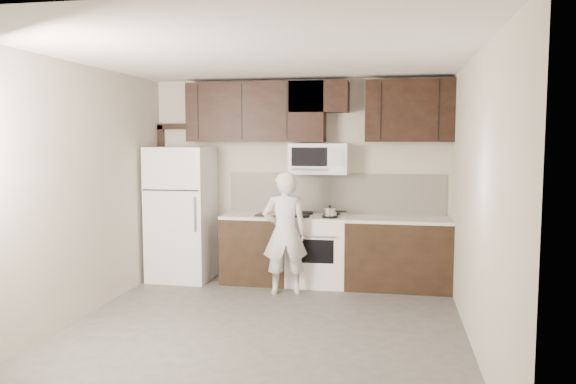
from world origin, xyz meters
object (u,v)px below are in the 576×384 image
(refrigerator, at_px, (182,214))
(person, at_px, (285,233))
(stove, at_px, (317,250))
(microwave, at_px, (319,159))

(refrigerator, distance_m, person, 1.59)
(stove, bearing_deg, microwave, 90.10)
(refrigerator, bearing_deg, microwave, 5.15)
(stove, distance_m, person, 0.68)
(stove, height_order, person, person)
(microwave, relative_size, person, 0.50)
(stove, xyz_separation_m, microwave, (-0.00, 0.12, 1.19))
(refrigerator, bearing_deg, person, -17.03)
(stove, xyz_separation_m, person, (-0.33, -0.51, 0.30))
(stove, bearing_deg, refrigerator, -178.49)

